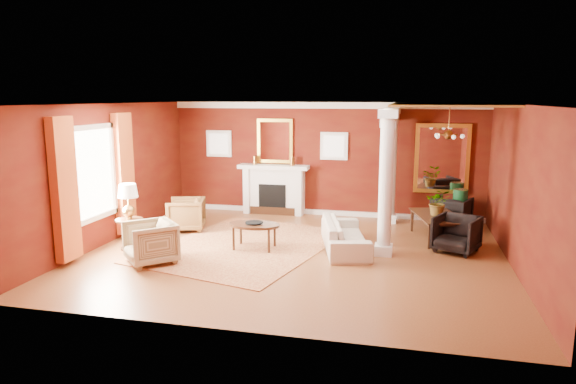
% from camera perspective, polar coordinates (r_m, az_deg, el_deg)
% --- Properties ---
extents(ground, '(8.00, 8.00, 0.00)m').
position_cam_1_polar(ground, '(10.17, 0.77, -6.82)').
color(ground, brown).
rests_on(ground, ground).
extents(room_shell, '(8.04, 7.04, 2.92)m').
position_cam_1_polar(room_shell, '(9.76, 0.80, 4.56)').
color(room_shell, '#5C1E0C').
rests_on(room_shell, ground).
extents(fireplace, '(1.85, 0.42, 1.29)m').
position_cam_1_polar(fireplace, '(13.45, -1.59, 0.31)').
color(fireplace, white).
rests_on(fireplace, ground).
extents(overmantel_mirror, '(0.95, 0.07, 1.15)m').
position_cam_1_polar(overmantel_mirror, '(13.41, -1.47, 5.69)').
color(overmantel_mirror, yellow).
rests_on(overmantel_mirror, fireplace).
extents(flank_window_left, '(0.70, 0.07, 0.70)m').
position_cam_1_polar(flank_window_left, '(13.90, -7.68, 5.36)').
color(flank_window_left, white).
rests_on(flank_window_left, room_shell).
extents(flank_window_right, '(0.70, 0.07, 0.70)m').
position_cam_1_polar(flank_window_right, '(13.13, 5.13, 5.11)').
color(flank_window_right, white).
rests_on(flank_window_right, room_shell).
extents(left_window, '(0.21, 2.55, 2.60)m').
position_cam_1_polar(left_window, '(10.82, -20.52, 1.31)').
color(left_window, white).
rests_on(left_window, room_shell).
extents(column_front, '(0.36, 0.36, 2.80)m').
position_cam_1_polar(column_front, '(9.92, 10.81, 1.03)').
color(column_front, white).
rests_on(column_front, ground).
extents(column_back, '(0.36, 0.36, 2.80)m').
position_cam_1_polar(column_back, '(12.59, 11.36, 3.00)').
color(column_back, white).
rests_on(column_back, ground).
extents(header_beam, '(0.30, 3.20, 0.32)m').
position_cam_1_polar(header_beam, '(11.39, 11.38, 8.26)').
color(header_beam, white).
rests_on(header_beam, column_front).
extents(amber_ceiling, '(2.30, 3.40, 0.04)m').
position_cam_1_polar(amber_ceiling, '(11.26, 17.33, 9.24)').
color(amber_ceiling, gold).
rests_on(amber_ceiling, room_shell).
extents(dining_mirror, '(1.30, 0.07, 1.70)m').
position_cam_1_polar(dining_mirror, '(13.04, 16.73, 3.56)').
color(dining_mirror, yellow).
rests_on(dining_mirror, room_shell).
extents(chandelier, '(0.60, 0.62, 0.75)m').
position_cam_1_polar(chandelier, '(11.34, 17.40, 6.09)').
color(chandelier, '#A67534').
rests_on(chandelier, room_shell).
extents(crown_trim, '(8.00, 0.08, 0.16)m').
position_cam_1_polar(crown_trim, '(13.11, 4.10, 9.58)').
color(crown_trim, white).
rests_on(crown_trim, room_shell).
extents(base_trim, '(8.00, 0.08, 0.12)m').
position_cam_1_polar(base_trim, '(13.44, 3.95, -2.27)').
color(base_trim, white).
rests_on(base_trim, ground).
extents(rug, '(4.01, 4.77, 0.02)m').
position_cam_1_polar(rug, '(10.69, -4.83, -5.95)').
color(rug, maroon).
rests_on(rug, ground).
extents(sofa, '(1.06, 2.11, 0.79)m').
position_cam_1_polar(sofa, '(10.38, 6.37, -4.24)').
color(sofa, beige).
rests_on(sofa, ground).
extents(armchair_leopard, '(0.94, 0.97, 0.82)m').
position_cam_1_polar(armchair_leopard, '(12.01, -11.27, -2.28)').
color(armchair_leopard, black).
rests_on(armchair_leopard, ground).
extents(armchair_stripe, '(1.15, 1.15, 0.86)m').
position_cam_1_polar(armchair_stripe, '(9.80, -15.05, -5.24)').
color(armchair_stripe, tan).
rests_on(armchair_stripe, ground).
extents(coffee_table, '(1.04, 1.04, 0.52)m').
position_cam_1_polar(coffee_table, '(10.34, -3.77, -3.78)').
color(coffee_table, black).
rests_on(coffee_table, ground).
extents(coffee_book, '(0.16, 0.07, 0.22)m').
position_cam_1_polar(coffee_book, '(10.30, -3.71, -2.94)').
color(coffee_book, black).
rests_on(coffee_book, coffee_table).
extents(side_table, '(0.54, 0.54, 1.34)m').
position_cam_1_polar(side_table, '(10.69, -17.29, -1.56)').
color(side_table, black).
rests_on(side_table, ground).
extents(dining_table, '(0.90, 1.62, 0.86)m').
position_cam_1_polar(dining_table, '(11.47, 16.36, -3.02)').
color(dining_table, black).
rests_on(dining_table, ground).
extents(dining_chair_near, '(1.01, 0.99, 0.80)m').
position_cam_1_polar(dining_chair_near, '(10.68, 18.22, -4.26)').
color(dining_chair_near, black).
rests_on(dining_chair_near, ground).
extents(dining_chair_far, '(1.01, 0.98, 0.81)m').
position_cam_1_polar(dining_chair_far, '(12.59, 17.71, -2.02)').
color(dining_chair_far, black).
rests_on(dining_chair_far, ground).
extents(green_urn, '(0.38, 0.38, 0.91)m').
position_cam_1_polar(green_urn, '(12.74, 18.51, -2.13)').
color(green_urn, '#154220').
rests_on(green_urn, ground).
extents(potted_plant, '(0.53, 0.59, 0.44)m').
position_cam_1_polar(potted_plant, '(11.31, 16.42, 0.15)').
color(potted_plant, '#26591E').
rests_on(potted_plant, dining_table).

